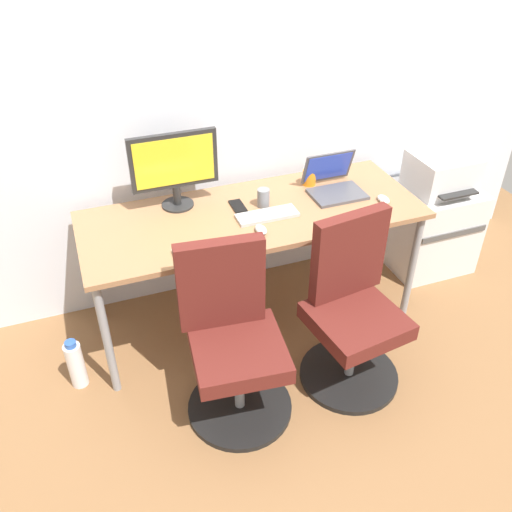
% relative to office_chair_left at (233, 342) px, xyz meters
% --- Properties ---
extents(ground_plane, '(5.28, 5.28, 0.00)m').
position_rel_office_chair_left_xyz_m(ground_plane, '(0.32, 0.61, -0.42)').
color(ground_plane, brown).
extents(back_wall, '(4.40, 0.04, 2.60)m').
position_rel_office_chair_left_xyz_m(back_wall, '(0.32, 1.05, 0.88)').
color(back_wall, silver).
rests_on(back_wall, ground).
extents(desk, '(1.90, 0.72, 0.75)m').
position_rel_office_chair_left_xyz_m(desk, '(0.32, 0.61, 0.27)').
color(desk, '#996B47').
rests_on(desk, ground).
extents(office_chair_left, '(0.54, 0.54, 0.94)m').
position_rel_office_chair_left_xyz_m(office_chair_left, '(0.00, 0.00, 0.00)').
color(office_chair_left, black).
rests_on(office_chair_left, ground).
extents(office_chair_right, '(0.54, 0.54, 0.94)m').
position_rel_office_chair_left_xyz_m(office_chair_right, '(0.65, -0.00, 0.00)').
color(office_chair_right, black).
rests_on(office_chair_right, ground).
extents(side_cabinet, '(0.54, 0.49, 0.59)m').
position_rel_office_chair_left_xyz_m(side_cabinet, '(1.66, 0.72, -0.13)').
color(side_cabinet, silver).
rests_on(side_cabinet, ground).
extents(printer, '(0.38, 0.40, 0.24)m').
position_rel_office_chair_left_xyz_m(printer, '(1.66, 0.72, 0.29)').
color(printer, silver).
rests_on(printer, side_cabinet).
extents(water_bottle_on_floor, '(0.09, 0.09, 0.31)m').
position_rel_office_chair_left_xyz_m(water_bottle_on_floor, '(-0.76, 0.40, -0.28)').
color(water_bottle_on_floor, white).
rests_on(water_bottle_on_floor, ground).
extents(desktop_monitor, '(0.48, 0.18, 0.43)m').
position_rel_office_chair_left_xyz_m(desktop_monitor, '(-0.05, 0.83, 0.58)').
color(desktop_monitor, '#262626').
rests_on(desktop_monitor, desk).
extents(open_laptop, '(0.31, 0.29, 0.22)m').
position_rel_office_chair_left_xyz_m(open_laptop, '(0.85, 0.68, 0.38)').
color(open_laptop, '#4C4C51').
rests_on(open_laptop, desk).
extents(keyboard_by_monitor, '(0.34, 0.12, 0.02)m').
position_rel_office_chair_left_xyz_m(keyboard_by_monitor, '(-0.02, 0.33, 0.33)').
color(keyboard_by_monitor, '#B7B7B7').
rests_on(keyboard_by_monitor, desk).
extents(keyboard_by_laptop, '(0.34, 0.12, 0.02)m').
position_rel_office_chair_left_xyz_m(keyboard_by_laptop, '(0.38, 0.54, 0.33)').
color(keyboard_by_laptop, '#B7B7B7').
rests_on(keyboard_by_laptop, desk).
extents(mouse_by_monitor, '(0.06, 0.10, 0.03)m').
position_rel_office_chair_left_xyz_m(mouse_by_monitor, '(1.07, 0.46, 0.34)').
color(mouse_by_monitor, silver).
rests_on(mouse_by_monitor, desk).
extents(mouse_by_laptop, '(0.06, 0.10, 0.03)m').
position_rel_office_chair_left_xyz_m(mouse_by_laptop, '(0.30, 0.41, 0.34)').
color(mouse_by_laptop, '#B7B7B7').
rests_on(mouse_by_laptop, desk).
extents(coffee_mug, '(0.08, 0.08, 0.09)m').
position_rel_office_chair_left_xyz_m(coffee_mug, '(0.76, 0.80, 0.37)').
color(coffee_mug, orange).
rests_on(coffee_mug, desk).
extents(pen_cup, '(0.07, 0.07, 0.10)m').
position_rel_office_chair_left_xyz_m(pen_cup, '(0.41, 0.66, 0.38)').
color(pen_cup, slate).
rests_on(pen_cup, desk).
extents(phone_near_monitor, '(0.07, 0.14, 0.01)m').
position_rel_office_chair_left_xyz_m(phone_near_monitor, '(0.27, 0.69, 0.33)').
color(phone_near_monitor, black).
rests_on(phone_near_monitor, desk).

